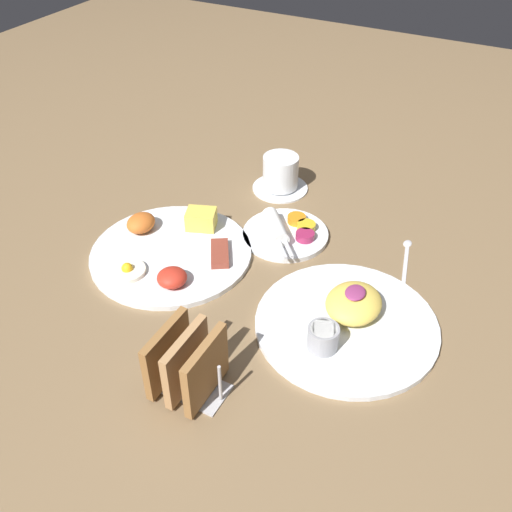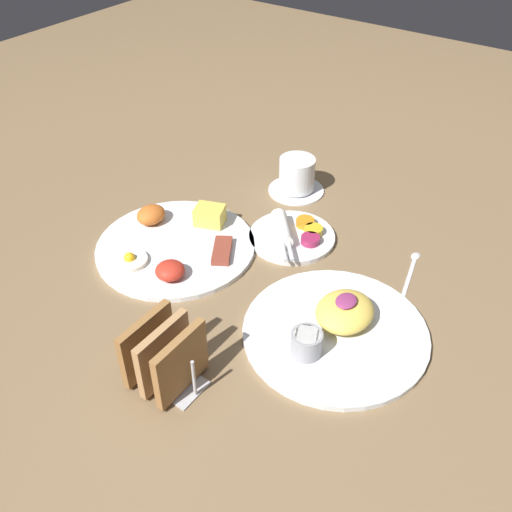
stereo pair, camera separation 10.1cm
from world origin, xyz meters
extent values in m
plane|color=brown|center=(0.00, 0.00, 0.00)|extent=(3.00, 3.00, 0.00)
cylinder|color=white|center=(0.03, 0.21, 0.01)|extent=(0.30, 0.30, 0.01)
cube|color=#E5C64C|center=(0.13, 0.20, 0.03)|extent=(0.06, 0.07, 0.04)
ellipsoid|color=#C66023|center=(0.06, 0.30, 0.03)|extent=(0.06, 0.05, 0.03)
cylinder|color=#F4EACC|center=(-0.05, 0.25, 0.01)|extent=(0.06, 0.06, 0.01)
sphere|color=yellow|center=(-0.05, 0.25, 0.02)|extent=(0.02, 0.02, 0.02)
ellipsoid|color=red|center=(-0.04, 0.16, 0.02)|extent=(0.05, 0.05, 0.03)
cube|color=brown|center=(0.06, 0.13, 0.02)|extent=(0.08, 0.07, 0.01)
cylinder|color=white|center=(0.19, 0.05, 0.01)|extent=(0.17, 0.17, 0.01)
cylinder|color=#99234C|center=(0.18, 0.01, 0.02)|extent=(0.04, 0.04, 0.01)
cylinder|color=gold|center=(0.21, 0.02, 0.02)|extent=(0.04, 0.04, 0.01)
cylinder|color=orange|center=(0.23, 0.05, 0.02)|extent=(0.04, 0.04, 0.01)
cylinder|color=white|center=(0.17, 0.07, 0.03)|extent=(0.09, 0.08, 0.03)
cube|color=silver|center=(0.12, 0.02, 0.03)|extent=(0.04, 0.04, 0.00)
cube|color=silver|center=(0.11, 0.02, 0.03)|extent=(0.04, 0.04, 0.00)
cylinder|color=white|center=(0.01, -0.14, 0.01)|extent=(0.29, 0.29, 0.01)
ellipsoid|color=#EAC651|center=(0.04, -0.14, 0.03)|extent=(0.11, 0.10, 0.04)
ellipsoid|color=#8C3366|center=(0.04, -0.14, 0.05)|extent=(0.04, 0.03, 0.01)
cylinder|color=#99999E|center=(-0.05, -0.13, 0.03)|extent=(0.05, 0.05, 0.04)
cylinder|color=white|center=(-0.05, -0.13, 0.05)|extent=(0.04, 0.04, 0.01)
cube|color=#B7B7BC|center=(-0.21, 0.02, 0.00)|extent=(0.06, 0.12, 0.01)
cube|color=olive|center=(-0.21, -0.01, 0.05)|extent=(0.10, 0.01, 0.10)
cube|color=#AB7D4F|center=(-0.21, 0.02, 0.05)|extent=(0.10, 0.01, 0.10)
cube|color=olive|center=(-0.21, 0.05, 0.05)|extent=(0.10, 0.01, 0.10)
cylinder|color=#B7B7BC|center=(-0.21, -0.04, 0.04)|extent=(0.01, 0.01, 0.07)
cylinder|color=#B7B7BC|center=(-0.21, 0.07, 0.04)|extent=(0.01, 0.01, 0.07)
cylinder|color=white|center=(0.34, 0.14, 0.00)|extent=(0.12, 0.12, 0.01)
cylinder|color=white|center=(0.34, 0.14, 0.04)|extent=(0.08, 0.08, 0.07)
cylinder|color=#381E0F|center=(0.34, 0.14, 0.07)|extent=(0.06, 0.06, 0.01)
cube|color=silver|center=(0.21, -0.18, 0.00)|extent=(0.11, 0.03, 0.00)
ellipsoid|color=silver|center=(0.27, -0.17, 0.00)|extent=(0.02, 0.02, 0.01)
camera|label=1|loc=(-0.62, -0.31, 0.66)|focal=40.00mm
camera|label=2|loc=(-0.57, -0.40, 0.66)|focal=40.00mm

